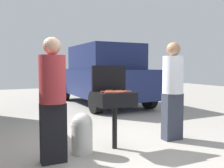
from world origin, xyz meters
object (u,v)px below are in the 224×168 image
object	(u,v)px
hot_dog_0	(109,93)
hot_dog_1	(123,91)
hot_dog_10	(109,91)
parked_minivan	(103,75)
hot_dog_7	(121,92)
person_left	(53,95)
hot_dog_9	(117,92)
hot_dog_8	(105,92)
hot_dog_3	(111,92)
hot_dog_4	(117,91)
hot_dog_2	(109,92)
hot_dog_5	(118,91)
propane_tank	(82,132)
hot_dog_6	(127,92)
bbq_grill	(115,101)
person_right	(173,87)

from	to	relation	value
hot_dog_0	hot_dog_1	bearing A→B (deg)	17.83
hot_dog_10	parked_minivan	distance (m)	4.63
hot_dog_7	person_left	size ratio (longest dim) A/B	0.08
hot_dog_9	parked_minivan	xyz separation A→B (m)	(1.69, 4.55, 0.10)
hot_dog_8	hot_dog_10	size ratio (longest dim) A/B	1.00
hot_dog_3	hot_dog_4	world-z (taller)	same
hot_dog_2	hot_dog_5	bearing A→B (deg)	6.32
propane_tank	person_left	distance (m)	0.79
hot_dog_4	hot_dog_8	bearing A→B (deg)	-170.88
hot_dog_7	hot_dog_8	bearing A→B (deg)	138.58
hot_dog_6	hot_dog_5	bearing A→B (deg)	123.90
hot_dog_0	hot_dog_9	distance (m)	0.14
bbq_grill	hot_dog_4	world-z (taller)	hot_dog_4
hot_dog_3	parked_minivan	bearing A→B (deg)	68.49
hot_dog_4	hot_dog_10	distance (m)	0.13
hot_dog_0	hot_dog_10	size ratio (longest dim) A/B	1.00
hot_dog_2	hot_dog_8	distance (m)	0.06
person_left	hot_dog_6	bearing A→B (deg)	3.78
hot_dog_0	hot_dog_9	world-z (taller)	same
hot_dog_3	hot_dog_7	size ratio (longest dim) A/B	1.00
hot_dog_0	hot_dog_9	xyz separation A→B (m)	(0.14, 0.00, 0.00)
hot_dog_3	hot_dog_5	bearing A→B (deg)	18.84
hot_dog_8	parked_minivan	xyz separation A→B (m)	(1.84, 4.41, 0.10)
bbq_grill	hot_dog_5	bearing A→B (deg)	-2.96
hot_dog_3	propane_tank	distance (m)	0.75
hot_dog_1	hot_dog_6	xyz separation A→B (m)	(0.02, -0.10, 0.00)
hot_dog_7	hot_dog_5	bearing A→B (deg)	76.13
hot_dog_0	propane_tank	xyz separation A→B (m)	(-0.38, 0.14, -0.60)
hot_dog_0	hot_dog_5	bearing A→B (deg)	29.90
hot_dog_3	person_left	world-z (taller)	person_left
hot_dog_9	hot_dog_8	bearing A→B (deg)	136.65
bbq_grill	hot_dog_1	xyz separation A→B (m)	(0.13, -0.04, 0.16)
hot_dog_2	parked_minivan	world-z (taller)	parked_minivan
bbq_grill	hot_dog_6	bearing A→B (deg)	-41.86
bbq_grill	person_left	size ratio (longest dim) A/B	0.53
hot_dog_4	hot_dog_8	world-z (taller)	same
person_right	hot_dog_0	bearing A→B (deg)	2.69
hot_dog_3	hot_dog_5	world-z (taller)	same
hot_dog_3	propane_tank	bearing A→B (deg)	172.29
hot_dog_3	person_right	bearing A→B (deg)	2.95
bbq_grill	parked_minivan	distance (m)	4.74
hot_dog_8	bbq_grill	bearing A→B (deg)	-2.98
bbq_grill	hot_dog_3	xyz separation A→B (m)	(-0.09, -0.06, 0.16)
hot_dog_4	hot_dog_6	xyz separation A→B (m)	(0.09, -0.18, 0.00)
parked_minivan	hot_dog_2	bearing A→B (deg)	66.57
hot_dog_2	hot_dog_3	size ratio (longest dim) A/B	1.00
propane_tank	person_right	xyz separation A→B (m)	(1.69, 0.00, 0.62)
hot_dog_4	hot_dog_5	bearing A→B (deg)	-94.68
bbq_grill	hot_dog_10	world-z (taller)	hot_dog_10
hot_dog_0	hot_dog_2	size ratio (longest dim) A/B	1.00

